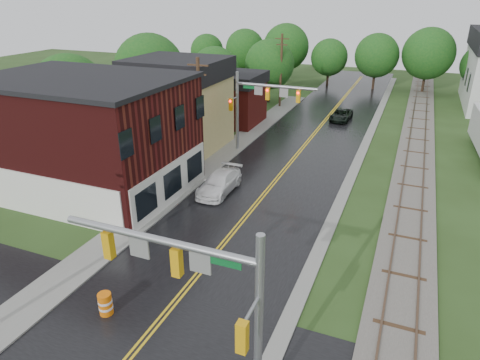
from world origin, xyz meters
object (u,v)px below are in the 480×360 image
Objects in this scene: traffic_signal_near at (198,281)px; tree_left_a at (71,94)px; traffic_signal_far at (260,99)px; tree_left_c at (216,73)px; tree_left_b at (151,71)px; utility_pole_c at (281,70)px; construction_barrel at (105,304)px; tree_left_e at (270,66)px; suv_dark at (341,115)px; brick_building at (85,135)px; utility_pole_b at (200,112)px; pickup_white at (219,183)px.

tree_left_a is at bearing 139.53° from traffic_signal_near.
tree_left_c is (-10.38, 12.90, -0.46)m from traffic_signal_far.
tree_left_b reaches higher than tree_left_c.
utility_pole_c is at bearing 103.74° from traffic_signal_near.
construction_barrel is at bearing -61.20° from tree_left_b.
tree_left_e is (11.00, 24.00, -0.30)m from tree_left_a.
construction_barrel is (17.34, -17.90, -4.56)m from tree_left_a.
tree_left_e is at bearing 105.68° from traffic_signal_near.
tree_left_b is at bearing -116.56° from tree_left_c.
traffic_signal_far is 15.23m from suv_dark.
tree_left_c is at bearing 114.56° from traffic_signal_near.
tree_left_b is at bearing -153.88° from suv_dark.
brick_building is 1.48× the size of tree_left_b.
brick_building is 31.12m from tree_left_e.
construction_barrel is at bearing -72.47° from tree_left_c.
traffic_signal_far is (-6.94, 25.00, 0.01)m from traffic_signal_near.
tree_left_c is at bearing 93.14° from brick_building.
tree_left_a reaches higher than brick_building.
utility_pole_b is (5.68, 7.00, 0.57)m from brick_building.
utility_pole_c is at bearing -42.84° from tree_left_e.
utility_pole_b is (-10.27, 20.00, -0.25)m from traffic_signal_near.
traffic_signal_far is 6.61× the size of construction_barrel.
suv_dark is (5.10, 13.68, -4.35)m from traffic_signal_far.
brick_building is at bearing -72.39° from tree_left_b.
pickup_white is at bearing -100.14° from suv_dark.
construction_barrel is at bearing -81.40° from tree_left_e.
tree_left_b is 32.25m from construction_barrel.
traffic_signal_far is 1.48× the size of pickup_white.
tree_left_e is (-2.05, 23.90, 0.09)m from utility_pole_b.
tree_left_e is (9.00, 14.00, -0.90)m from tree_left_b.
brick_building is 15.03m from traffic_signal_far.
utility_pole_b is at bearing -85.10° from tree_left_e.
tree_left_e is at bearing 57.26° from tree_left_b.
brick_building is 15.28m from construction_barrel.
tree_left_e is 7.34× the size of construction_barrel.
construction_barrel is at bearing -87.61° from traffic_signal_far.
pickup_white is (3.59, -4.11, -4.00)m from utility_pole_b.
brick_building reaches higher than suv_dark.
brick_building reaches higher than construction_barrel.
utility_pole_b is 1.10× the size of tree_left_e.
suv_dark is 23.30m from pickup_white.
utility_pole_b is at bearing -90.00° from utility_pole_c.
tree_left_b is 8.72× the size of construction_barrel.
utility_pole_c reaches higher than traffic_signal_far.
tree_left_b is at bearing -122.74° from tree_left_e.
pickup_white is (3.59, -26.11, -4.00)m from utility_pole_c.
tree_left_e is at bearing 137.16° from utility_pole_c.
tree_left_a is 17.66m from pickup_white.
brick_building is at bearing -162.67° from pickup_white.
tree_left_c is at bearing 107.53° from construction_barrel.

